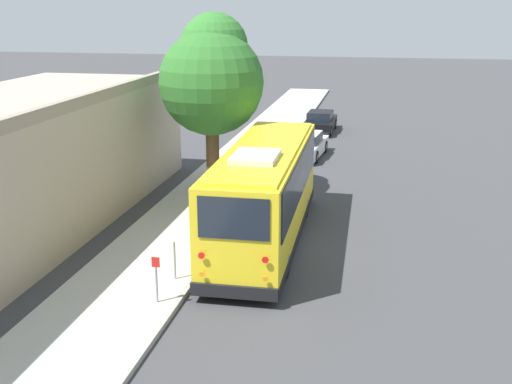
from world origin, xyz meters
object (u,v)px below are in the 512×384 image
(parked_sedan_black, at_px, (320,122))
(sign_post_far, at_px, (175,260))
(sign_post_near, at_px, (156,279))
(street_tree, at_px, (212,76))
(shuttle_bus, at_px, (265,189))
(parked_sedan_white, at_px, (306,146))

(parked_sedan_black, distance_m, sign_post_far, 23.81)
(sign_post_near, xyz_separation_m, sign_post_far, (1.53, 0.00, -0.10))
(street_tree, distance_m, sign_post_far, 9.75)
(shuttle_bus, xyz_separation_m, parked_sedan_black, (19.90, 0.15, -1.25))
(parked_sedan_white, height_order, parked_sedan_black, parked_sedan_black)
(parked_sedan_white, relative_size, sign_post_near, 3.40)
(shuttle_bus, distance_m, sign_post_near, 5.80)
(street_tree, bearing_deg, shuttle_bus, -147.61)
(shuttle_bus, relative_size, parked_sedan_white, 2.32)
(street_tree, xyz_separation_m, sign_post_far, (-8.66, -1.14, -4.33))
(street_tree, xyz_separation_m, sign_post_near, (-10.19, -1.14, -4.23))
(parked_sedan_white, bearing_deg, sign_post_far, 179.04)
(shuttle_bus, height_order, sign_post_far, shuttle_bus)
(parked_sedan_white, xyz_separation_m, sign_post_far, (-16.72, 1.74, 0.11))
(shuttle_bus, bearing_deg, parked_sedan_white, -0.38)
(parked_sedan_black, bearing_deg, street_tree, 170.91)
(street_tree, relative_size, sign_post_near, 5.74)
(sign_post_near, bearing_deg, street_tree, 6.40)
(sign_post_far, bearing_deg, parked_sedan_black, -4.25)
(parked_sedan_white, height_order, sign_post_near, sign_post_near)
(parked_sedan_white, bearing_deg, street_tree, 165.28)
(parked_sedan_black, bearing_deg, sign_post_far, 177.58)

